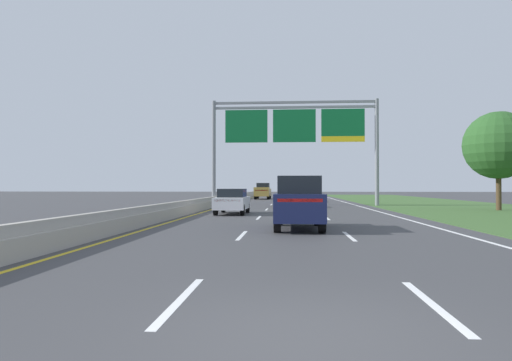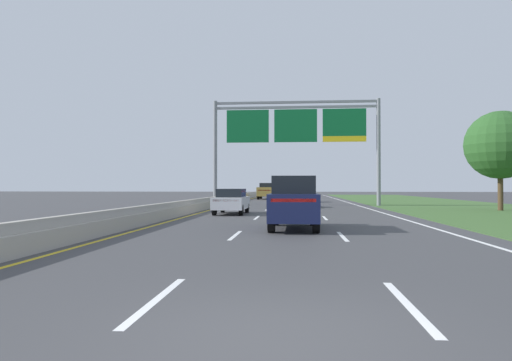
% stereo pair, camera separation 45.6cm
% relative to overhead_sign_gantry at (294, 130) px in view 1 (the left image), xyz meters
% --- Properties ---
extents(ground_plane, '(220.00, 220.00, 0.00)m').
position_rel_overhead_sign_gantry_xyz_m(ground_plane, '(-0.30, -0.64, -6.78)').
color(ground_plane, '#3D3D3F').
extents(lane_striping, '(11.96, 106.00, 0.01)m').
position_rel_overhead_sign_gantry_xyz_m(lane_striping, '(-0.30, -1.10, -6.77)').
color(lane_striping, white).
rests_on(lane_striping, ground).
extents(grass_verge_right, '(14.00, 110.00, 0.02)m').
position_rel_overhead_sign_gantry_xyz_m(grass_verge_right, '(13.65, -0.64, -6.77)').
color(grass_verge_right, '#3D602D').
rests_on(grass_verge_right, ground).
extents(median_barrier_concrete, '(0.60, 110.00, 0.85)m').
position_rel_overhead_sign_gantry_xyz_m(median_barrier_concrete, '(-6.90, -0.64, -6.42)').
color(median_barrier_concrete, '#A8A399').
rests_on(median_barrier_concrete, ground).
extents(overhead_sign_gantry, '(15.06, 0.42, 9.56)m').
position_rel_overhead_sign_gantry_xyz_m(overhead_sign_gantry, '(0.00, 0.00, 0.00)').
color(overhead_sign_gantry, gray).
rests_on(overhead_sign_gantry, ground).
extents(pickup_truck_gold, '(2.11, 5.44, 2.20)m').
position_rel_overhead_sign_gantry_xyz_m(pickup_truck_gold, '(-4.02, 20.76, -5.70)').
color(pickup_truck_gold, '#A38438').
rests_on(pickup_truck_gold, ground).
extents(car_black_centre_lane_sedan, '(1.95, 4.45, 1.57)m').
position_rel_overhead_sign_gantry_xyz_m(car_black_centre_lane_sedan, '(-0.34, -3.31, -5.96)').
color(car_black_centre_lane_sedan, black).
rests_on(car_black_centre_lane_sedan, ground).
extents(car_navy_centre_lane_suv, '(1.93, 4.71, 2.11)m').
position_rel_overhead_sign_gantry_xyz_m(car_navy_centre_lane_suv, '(-0.11, -22.54, -5.68)').
color(car_navy_centre_lane_suv, '#161E47').
rests_on(car_navy_centre_lane_suv, ground).
extents(car_blue_centre_lane_suv, '(1.94, 4.72, 2.11)m').
position_rel_overhead_sign_gantry_xyz_m(car_blue_centre_lane_suv, '(-0.31, 9.23, -5.68)').
color(car_blue_centre_lane_suv, navy).
rests_on(car_blue_centre_lane_suv, ground).
extents(car_white_left_lane_sedan, '(1.86, 4.42, 1.57)m').
position_rel_overhead_sign_gantry_xyz_m(car_white_left_lane_sedan, '(-4.01, -12.89, -5.96)').
color(car_white_left_lane_sedan, silver).
rests_on(car_white_left_lane_sedan, ground).
extents(roadside_tree_mid, '(4.83, 4.83, 7.08)m').
position_rel_overhead_sign_gantry_xyz_m(roadside_tree_mid, '(14.45, -7.43, -2.12)').
color(roadside_tree_mid, '#4C3823').
rests_on(roadside_tree_mid, ground).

